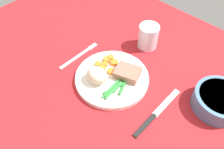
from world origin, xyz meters
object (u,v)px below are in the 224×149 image
at_px(water_glass, 148,38).
at_px(salad_bowl, 219,100).
at_px(dinner_plate, 112,78).
at_px(fork, 79,56).
at_px(knife, 156,113).
at_px(meat_portion, 127,73).

bearing_deg(water_glass, salad_bowl, -12.25).
height_order(dinner_plate, fork, dinner_plate).
xyz_separation_m(fork, knife, (0.33, -0.00, -0.00)).
distance_m(dinner_plate, salad_bowl, 0.32).
bearing_deg(knife, meat_portion, 161.16).
height_order(knife, water_glass, water_glass).
height_order(meat_portion, fork, meat_portion).
xyz_separation_m(dinner_plate, meat_portion, (0.03, 0.04, 0.02)).
relative_size(dinner_plate, fork, 1.39).
distance_m(meat_portion, fork, 0.19).
relative_size(fork, salad_bowl, 1.15).
xyz_separation_m(meat_portion, water_glass, (-0.05, 0.17, 0.01)).
bearing_deg(dinner_plate, knife, -0.93).
relative_size(meat_portion, water_glass, 0.88).
bearing_deg(knife, salad_bowl, 48.25).
relative_size(meat_portion, fork, 0.45).
bearing_deg(meat_portion, dinner_plate, -130.60).
bearing_deg(water_glass, fork, -123.94).
relative_size(knife, salad_bowl, 1.42).
height_order(dinner_plate, salad_bowl, salad_bowl).
relative_size(meat_portion, knife, 0.37).
distance_m(knife, water_glass, 0.28).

